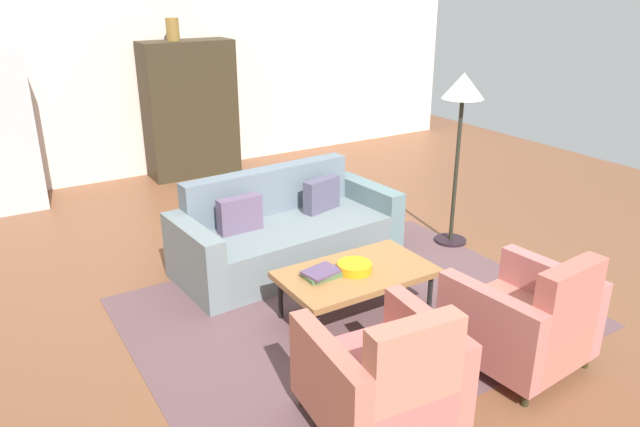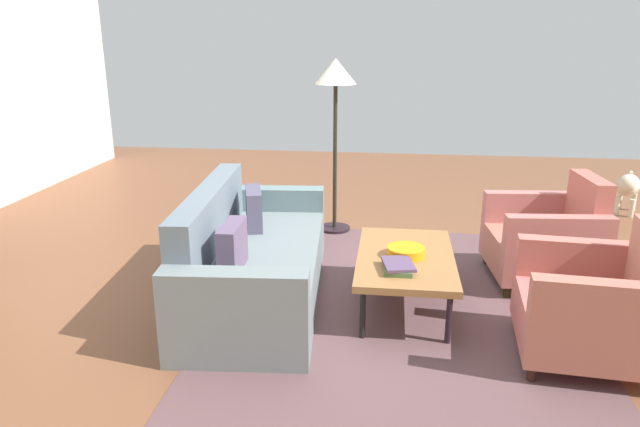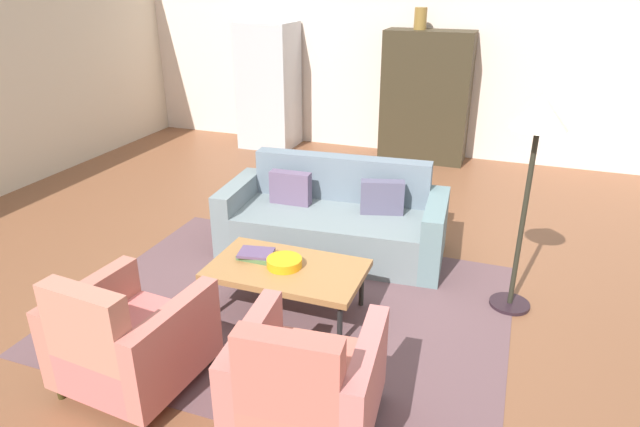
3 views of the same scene
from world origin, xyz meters
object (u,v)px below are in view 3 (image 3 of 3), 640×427
at_px(refrigerator, 269,86).
at_px(armchair_left, 126,343).
at_px(coffee_table, 287,271).
at_px(cabinet, 426,97).
at_px(fruit_bowl, 284,263).
at_px(couch, 335,221).
at_px(floor_lamp, 537,133).
at_px(book_stack, 256,255).
at_px(armchair_right, 304,388).
at_px(vase_tall, 420,18).

bearing_deg(refrigerator, armchair_left, -74.54).
bearing_deg(refrigerator, coffee_table, -63.61).
bearing_deg(cabinet, fruit_bowl, -93.84).
relative_size(couch, armchair_left, 2.46).
bearing_deg(floor_lamp, coffee_table, -157.55).
height_order(refrigerator, floor_lamp, refrigerator).
xyz_separation_m(fruit_bowl, floor_lamp, (1.69, 0.69, 1.01)).
xyz_separation_m(fruit_bowl, book_stack, (-0.27, 0.06, -0.01)).
height_order(fruit_bowl, book_stack, fruit_bowl).
bearing_deg(armchair_right, cabinet, 88.54).
relative_size(book_stack, refrigerator, 0.16).
xyz_separation_m(coffee_table, book_stack, (-0.29, 0.06, 0.06)).
bearing_deg(book_stack, armchair_left, -104.56).
distance_m(book_stack, vase_tall, 4.55).
xyz_separation_m(armchair_left, cabinet, (0.88, 5.50, 0.56)).
relative_size(coffee_table, book_stack, 3.95).
distance_m(cabinet, vase_tall, 1.05).
bearing_deg(armchair_left, cabinet, 85.80).
xyz_separation_m(armchair_left, refrigerator, (-1.49, 5.39, 0.58)).
bearing_deg(vase_tall, couch, -92.33).
bearing_deg(coffee_table, refrigerator, 116.39).
bearing_deg(couch, armchair_left, 71.40).
distance_m(armchair_right, fruit_bowl, 1.33).
bearing_deg(refrigerator, book_stack, -66.55).
distance_m(armchair_right, cabinet, 5.54).
bearing_deg(coffee_table, vase_tall, 88.39).
relative_size(armchair_right, refrigerator, 0.48).
height_order(vase_tall, refrigerator, vase_tall).
xyz_separation_m(armchair_left, floor_lamp, (2.28, 1.86, 1.10)).
relative_size(coffee_table, refrigerator, 0.65).
bearing_deg(armchair_left, vase_tall, 87.32).
height_order(coffee_table, armchair_right, armchair_right).
bearing_deg(fruit_bowl, vase_tall, 88.14).
distance_m(coffee_table, armchair_right, 1.31).
xyz_separation_m(cabinet, refrigerator, (-2.37, -0.10, 0.03)).
bearing_deg(coffee_table, cabinet, 86.41).
xyz_separation_m(couch, refrigerator, (-2.09, 3.04, 0.64)).
xyz_separation_m(vase_tall, refrigerator, (-2.22, -0.10, -1.02)).
bearing_deg(book_stack, armchair_right, -53.82).
bearing_deg(coffee_table, armchair_left, -117.44).
bearing_deg(cabinet, vase_tall, -178.19).
distance_m(armchair_right, book_stack, 1.52).
height_order(armchair_left, vase_tall, vase_tall).
bearing_deg(fruit_bowl, book_stack, 168.21).
bearing_deg(armchair_right, couch, 99.65).
bearing_deg(book_stack, refrigerator, 113.45).
distance_m(couch, armchair_right, 2.43).
height_order(armchair_left, floor_lamp, floor_lamp).
xyz_separation_m(book_stack, vase_tall, (0.41, 4.27, 1.51)).
xyz_separation_m(armchair_right, refrigerator, (-2.70, 5.39, 0.58)).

